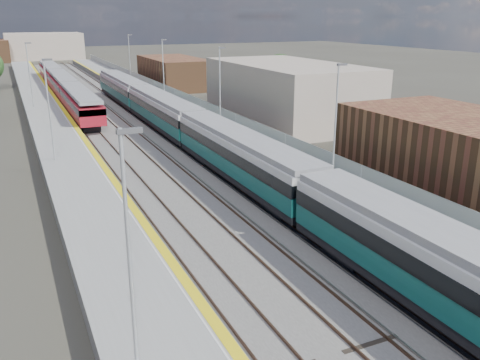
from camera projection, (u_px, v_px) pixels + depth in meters
ground at (138, 123)px, 56.47m from camera, size 320.00×320.00×0.00m
ballast_bed at (114, 121)px, 57.73m from camera, size 10.50×155.00×0.06m
tracks at (116, 117)px, 59.40m from camera, size 8.96×160.00×0.17m
platform_right at (177, 111)px, 60.54m from camera, size 4.70×155.00×8.52m
platform_left at (50, 121)px, 54.89m from camera, size 4.30×155.00×8.52m
green_train at (195, 129)px, 43.59m from camera, size 2.77×77.21×3.05m
red_train at (63, 85)px, 72.88m from camera, size 2.64×53.69×3.34m
tree_d at (280, 71)px, 72.27m from camera, size 4.67×4.67×6.33m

